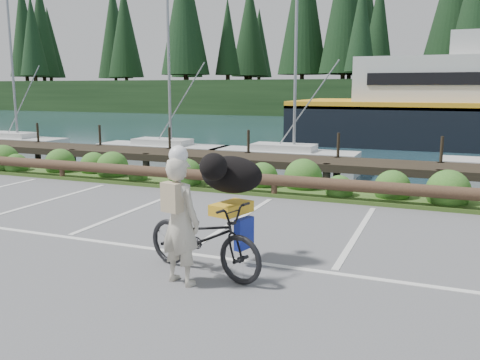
% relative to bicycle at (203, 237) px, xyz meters
% --- Properties ---
extents(ground, '(72.00, 72.00, 0.00)m').
position_rel_bicycle_xyz_m(ground, '(-0.73, 1.12, -0.58)').
color(ground, '#555658').
extents(harbor_backdrop, '(170.00, 160.00, 30.00)m').
position_rel_bicycle_xyz_m(harbor_backdrop, '(-0.33, 79.54, -0.58)').
color(harbor_backdrop, '#1A343E').
rests_on(harbor_backdrop, ground).
extents(vegetation_strip, '(34.00, 1.60, 0.10)m').
position_rel_bicycle_xyz_m(vegetation_strip, '(-0.73, 6.42, -0.53)').
color(vegetation_strip, '#3D5B21').
rests_on(vegetation_strip, ground).
extents(log_rail, '(32.00, 0.30, 0.60)m').
position_rel_bicycle_xyz_m(log_rail, '(-0.73, 5.72, -0.58)').
color(log_rail, '#443021').
rests_on(log_rail, ground).
extents(bicycle, '(2.32, 1.31, 1.15)m').
position_rel_bicycle_xyz_m(bicycle, '(0.00, 0.00, 0.00)').
color(bicycle, black).
rests_on(bicycle, ground).
extents(cyclist, '(0.78, 0.61, 1.89)m').
position_rel_bicycle_xyz_m(cyclist, '(-0.13, -0.49, 0.37)').
color(cyclist, beige).
rests_on(cyclist, ground).
extents(dog, '(0.77, 1.15, 0.61)m').
position_rel_bicycle_xyz_m(dog, '(0.18, 0.68, 0.88)').
color(dog, black).
rests_on(dog, bicycle).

